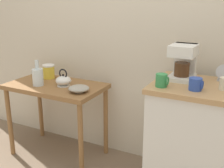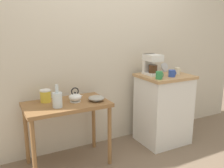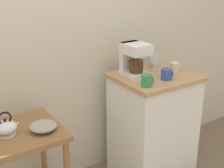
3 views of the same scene
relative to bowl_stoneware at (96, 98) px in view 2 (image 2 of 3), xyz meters
name	(u,v)px [view 2 (image 2 of 3)]	position (x,y,z in m)	size (l,w,h in m)	color
ground_plane	(119,152)	(0.32, 0.04, -0.76)	(8.00, 8.00, 0.00)	#7A6651
back_wall	(111,36)	(0.42, 0.46, 0.64)	(4.40, 0.10, 2.80)	beige
wooden_table	(67,112)	(-0.32, 0.09, -0.13)	(0.90, 0.52, 0.72)	olive
kitchen_counter	(163,109)	(0.98, 0.05, -0.29)	(0.63, 0.55, 0.92)	white
bowl_stoneware	(96,98)	(0.00, 0.00, 0.00)	(0.18, 0.18, 0.06)	#9E998C
teakettle	(75,97)	(-0.22, 0.08, 0.02)	(0.17, 0.14, 0.16)	white
glass_carafe_vase	(57,99)	(-0.44, -0.01, 0.05)	(0.10, 0.10, 0.24)	silver
canister_enamel	(46,96)	(-0.50, 0.22, 0.04)	(0.12, 0.12, 0.14)	gold
coffee_maker	(152,64)	(0.84, 0.14, 0.30)	(0.18, 0.22, 0.26)	white
mug_small_cream	(178,71)	(1.16, 0.00, 0.20)	(0.08, 0.07, 0.08)	beige
mug_tall_green	(159,75)	(0.76, -0.12, 0.21)	(0.09, 0.08, 0.09)	#338C4C
mug_blue	(172,73)	(0.98, -0.09, 0.20)	(0.09, 0.09, 0.08)	#2D4CAD
table_clock	(164,68)	(1.12, 0.22, 0.22)	(0.11, 0.05, 0.12)	#B2B5BA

